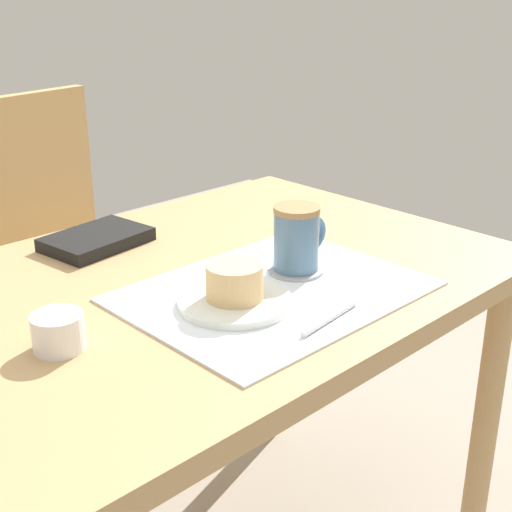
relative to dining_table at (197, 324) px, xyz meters
The scene contains 10 objects.
dining_table is the anchor object (origin of this frame).
wooden_chair 0.75m from the dining_table, 78.06° to the left, with size 0.48×0.48×0.89m.
placemat 0.17m from the dining_table, 68.73° to the right, with size 0.45×0.34×0.00m, color white.
pastry_plate 0.16m from the dining_table, 102.57° to the right, with size 0.17×0.17×0.01m, color silver.
pastry 0.18m from the dining_table, 102.57° to the right, with size 0.09×0.09×0.05m, color #E5BC7F.
coffee_coaster 0.19m from the dining_table, 38.27° to the right, with size 0.09×0.09×0.01m, color #99999E.
coffee_mug 0.23m from the dining_table, 37.70° to the right, with size 0.11×0.08×0.11m.
teaspoon 0.28m from the dining_table, 82.95° to the right, with size 0.01×0.01×0.13m, color silver.
sugar_bowl 0.31m from the dining_table, 168.10° to the right, with size 0.07×0.07×0.05m, color white.
small_book 0.26m from the dining_table, 98.72° to the left, with size 0.18×0.12×0.02m, color black.
Camera 1 is at (-0.67, -0.84, 1.17)m, focal length 50.00 mm.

